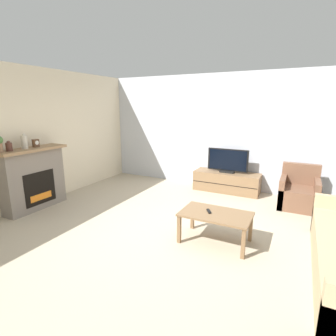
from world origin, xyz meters
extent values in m
plane|color=tan|center=(0.00, 0.00, 0.00)|extent=(24.00, 24.00, 0.00)
cube|color=silver|center=(0.00, 2.78, 1.35)|extent=(12.00, 0.06, 2.70)
cube|color=beige|center=(-2.99, 0.00, 1.35)|extent=(0.06, 12.00, 2.70)
cube|color=slate|center=(-2.79, -0.26, 0.57)|extent=(0.34, 1.18, 1.14)
cube|color=black|center=(-2.62, -0.26, 0.43)|extent=(0.01, 0.65, 0.63)
cube|color=orange|center=(-2.61, -0.26, 0.26)|extent=(0.01, 0.45, 0.13)
cube|color=#93704C|center=(-2.76, -0.26, 1.17)|extent=(0.46, 1.30, 0.05)
cylinder|color=#512D23|center=(-2.77, -0.65, 1.26)|extent=(0.10, 0.10, 0.14)
sphere|color=#512D23|center=(-2.77, -0.65, 1.34)|extent=(0.06, 0.06, 0.06)
cylinder|color=beige|center=(-2.77, -0.36, 1.31)|extent=(0.11, 0.11, 0.24)
sphere|color=beige|center=(-2.77, -0.36, 1.44)|extent=(0.06, 0.06, 0.06)
cube|color=brown|center=(-2.77, -0.13, 1.27)|extent=(0.07, 0.11, 0.15)
cylinder|color=white|center=(-2.73, -0.13, 1.28)|extent=(0.00, 0.08, 0.08)
cube|color=brown|center=(0.27, 2.46, 0.23)|extent=(1.49, 0.50, 0.46)
cube|color=black|center=(0.27, 2.21, 0.23)|extent=(1.46, 0.01, 0.01)
cube|color=black|center=(0.27, 2.46, 0.48)|extent=(0.32, 0.18, 0.04)
cube|color=black|center=(0.27, 2.46, 0.75)|extent=(0.93, 0.03, 0.51)
cube|color=black|center=(0.27, 2.45, 0.75)|extent=(0.85, 0.01, 0.46)
cube|color=brown|center=(1.79, 2.12, 0.20)|extent=(0.70, 0.76, 0.40)
cube|color=brown|center=(1.79, 2.43, 0.61)|extent=(0.70, 0.14, 0.42)
cube|color=brown|center=(1.49, 2.12, 0.30)|extent=(0.10, 0.76, 0.59)
cube|color=brown|center=(2.09, 2.12, 0.30)|extent=(0.10, 0.76, 0.59)
cube|color=brown|center=(0.73, 0.06, 0.43)|extent=(1.00, 0.60, 0.03)
cube|color=brown|center=(0.27, -0.20, 0.21)|extent=(0.05, 0.05, 0.42)
cube|color=brown|center=(1.19, -0.20, 0.21)|extent=(0.05, 0.05, 0.42)
cube|color=brown|center=(0.27, 0.32, 0.21)|extent=(0.05, 0.05, 0.42)
cube|color=brown|center=(1.19, 0.32, 0.21)|extent=(0.05, 0.05, 0.42)
cube|color=black|center=(0.63, 0.06, 0.46)|extent=(0.11, 0.15, 0.02)
cylinder|color=black|center=(2.39, 1.47, 0.01)|extent=(0.30, 0.30, 0.01)
camera|label=1|loc=(1.72, -3.39, 1.96)|focal=28.00mm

